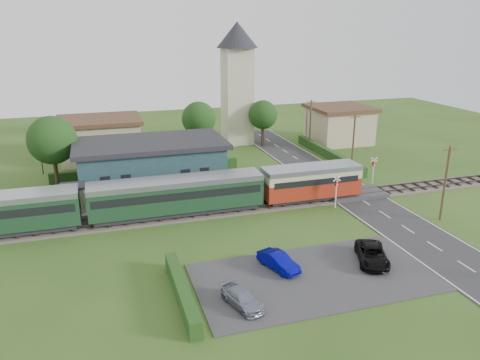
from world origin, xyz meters
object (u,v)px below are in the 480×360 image
object	(u,v)px
crossing_signal_far	(374,167)
pedestrian_far	(91,200)
house_west	(100,138)
car_on_road	(311,167)
train	(143,198)
car_park_silver	(242,299)
crossing_signal_near	(336,187)
car_park_dark	(372,254)
pedestrian_near	(243,186)
station_building	(151,164)
car_park_blue	(278,261)
church_tower	(237,75)
house_east	(339,124)
equipment_hut	(73,198)

from	to	relation	value
crossing_signal_far	pedestrian_far	world-z (taller)	crossing_signal_far
house_west	crossing_signal_far	bearing A→B (deg)	-35.77
car_on_road	train	bearing A→B (deg)	135.67
car_park_silver	pedestrian_far	distance (m)	21.50
train	crossing_signal_near	xyz separation A→B (m)	(18.34, -2.41, -0.04)
car_park_dark	pedestrian_near	size ratio (longest dim) A/B	2.52
train	car_park_dark	bearing A→B (deg)	-40.58
train	house_west	world-z (taller)	house_west
station_building	car_park_blue	size ratio (longest dim) A/B	4.37
train	car_on_road	xyz separation A→B (m)	(21.19, 9.04, -1.59)
pedestrian_far	church_tower	bearing A→B (deg)	-50.11
car_park_silver	pedestrian_near	xyz separation A→B (m)	(5.99, 18.65, 0.75)
pedestrian_near	car_park_blue	bearing A→B (deg)	69.90
crossing_signal_near	car_park_blue	distance (m)	14.00
church_tower	car_park_dark	xyz separation A→B (m)	(-1.40, -39.32, -9.52)
church_tower	station_building	bearing A→B (deg)	-131.41
car_on_road	station_building	bearing A→B (deg)	112.71
train	crossing_signal_far	distance (m)	25.65
crossing_signal_near	pedestrian_near	xyz separation A→B (m)	(-7.91, 5.13, -0.80)
crossing_signal_far	pedestrian_far	size ratio (longest dim) A/B	2.05
church_tower	pedestrian_far	world-z (taller)	church_tower
crossing_signal_near	house_east	bearing A→B (deg)	60.87
equipment_hut	pedestrian_far	bearing A→B (deg)	14.70
equipment_hut	pedestrian_far	world-z (taller)	equipment_hut
equipment_hut	train	world-z (taller)	train
pedestrian_far	car_park_blue	bearing A→B (deg)	-146.94
train	church_tower	xyz separation A→B (m)	(16.94, 26.00, 8.05)
house_west	car_on_road	xyz separation A→B (m)	(24.25, -13.96, -2.20)
crossing_signal_far	church_tower	bearing A→B (deg)	110.02
car_park_blue	car_park_dark	world-z (taller)	car_park_dark
church_tower	car_park_silver	size ratio (longest dim) A/B	4.98
train	car_park_blue	world-z (taller)	train
equipment_hut	train	size ratio (longest dim) A/B	0.06
car_park_dark	pedestrian_near	world-z (taller)	pedestrian_near
equipment_hut	pedestrian_near	world-z (taller)	equipment_hut
train	car_park_dark	world-z (taller)	train
car_on_road	pedestrian_near	bearing A→B (deg)	142.98
car_on_road	car_park_blue	world-z (taller)	car_park_blue
car_on_road	car_park_dark	world-z (taller)	car_park_dark
equipment_hut	house_east	xyz separation A→B (m)	(38.00, 18.80, 1.05)
car_on_road	car_park_silver	xyz separation A→B (m)	(-16.75, -24.97, 0.00)
church_tower	crossing_signal_far	xyz separation A→B (m)	(8.60, -23.61, -8.08)
station_building	pedestrian_near	bearing A→B (deg)	-36.45
car_park_dark	pedestrian_near	bearing A→B (deg)	129.94
crossing_signal_far	pedestrian_near	bearing A→B (deg)	178.74
equipment_hut	car_park_blue	bearing A→B (deg)	-46.72
crossing_signal_near	pedestrian_far	size ratio (longest dim) A/B	2.05
car_on_road	pedestrian_far	distance (m)	26.30
station_building	house_east	bearing A→B (deg)	23.44
church_tower	crossing_signal_near	distance (m)	29.57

